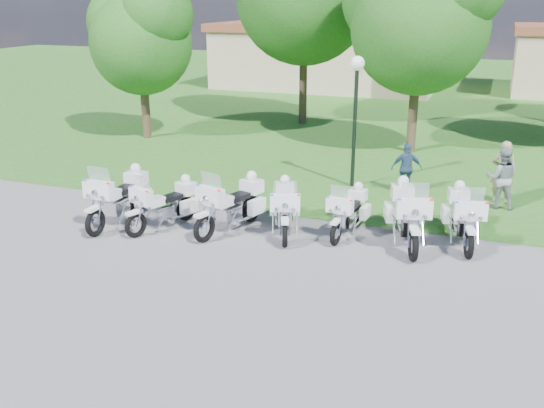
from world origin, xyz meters
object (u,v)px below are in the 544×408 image
(motorcycle_0, at_px, (120,196))
(motorcycle_1, at_px, (165,203))
(bystander_c, at_px, (407,168))
(motorcycle_3, at_px, (285,207))
(motorcycle_5, at_px, (407,214))
(lamp_post, at_px, (356,89))
(motorcycle_2, at_px, (232,203))
(motorcycle_6, at_px, (463,215))
(bystander_a, at_px, (503,172))
(motorcycle_4, at_px, (349,211))
(bystander_b, at_px, (502,178))

(motorcycle_0, xyz_separation_m, motorcycle_1, (1.30, 0.12, -0.08))
(bystander_c, bearing_deg, motorcycle_3, 44.17)
(motorcycle_5, bearing_deg, lamp_post, -78.22)
(motorcycle_0, distance_m, motorcycle_2, 3.06)
(motorcycle_1, bearing_deg, motorcycle_3, -145.75)
(motorcycle_0, relative_size, motorcycle_1, 1.17)
(motorcycle_5, bearing_deg, motorcycle_1, -6.95)
(motorcycle_2, height_order, bystander_c, motorcycle_2)
(motorcycle_6, height_order, bystander_a, bystander_a)
(motorcycle_3, relative_size, motorcycle_4, 1.06)
(motorcycle_4, bearing_deg, motorcycle_6, -165.38)
(motorcycle_4, height_order, bystander_a, bystander_a)
(motorcycle_4, relative_size, motorcycle_5, 0.83)
(motorcycle_0, relative_size, motorcycle_4, 1.21)
(motorcycle_2, xyz_separation_m, motorcycle_4, (2.86, 0.80, -0.11))
(motorcycle_1, bearing_deg, motorcycle_4, -144.46)
(motorcycle_4, distance_m, motorcycle_6, 2.76)
(motorcycle_5, height_order, lamp_post, lamp_post)
(motorcycle_5, relative_size, lamp_post, 0.63)
(motorcycle_0, height_order, motorcycle_2, motorcycle_0)
(motorcycle_2, bearing_deg, motorcycle_3, -149.87)
(motorcycle_4, relative_size, bystander_b, 1.22)
(motorcycle_6, relative_size, bystander_c, 1.53)
(motorcycle_3, xyz_separation_m, bystander_a, (5.14, 4.41, 0.26))
(motorcycle_3, distance_m, bystander_a, 6.77)
(bystander_a, bearing_deg, lamp_post, 6.08)
(motorcycle_3, bearing_deg, bystander_a, -158.56)
(motorcycle_6, xyz_separation_m, bystander_c, (-1.87, 3.46, 0.10))
(bystander_b, distance_m, bystander_c, 2.75)
(motorcycle_2, xyz_separation_m, bystander_c, (3.72, 4.66, 0.07))
(motorcycle_2, relative_size, motorcycle_3, 1.08)
(motorcycle_4, xyz_separation_m, motorcycle_6, (2.73, 0.40, 0.08))
(motorcycle_0, bearing_deg, bystander_a, -149.59)
(lamp_post, bearing_deg, motorcycle_6, -45.29)
(motorcycle_6, bearing_deg, motorcycle_3, -1.46)
(motorcycle_2, bearing_deg, motorcycle_6, -151.04)
(motorcycle_0, bearing_deg, motorcycle_3, -167.51)
(motorcycle_3, bearing_deg, motorcycle_2, -5.94)
(motorcycle_4, distance_m, bystander_b, 4.94)
(lamp_post, relative_size, bystander_c, 2.59)
(motorcycle_3, height_order, motorcycle_4, motorcycle_3)
(motorcycle_5, xyz_separation_m, motorcycle_6, (1.27, 0.52, -0.06))
(motorcycle_2, distance_m, lamp_post, 5.72)
(motorcycle_6, distance_m, bystander_c, 3.94)
(motorcycle_2, height_order, motorcycle_3, motorcycle_2)
(motorcycle_5, bearing_deg, bystander_c, -98.72)
(lamp_post, relative_size, bystander_b, 2.31)
(motorcycle_1, xyz_separation_m, bystander_c, (5.43, 5.08, 0.13))
(motorcycle_6, bearing_deg, bystander_b, -118.77)
(motorcycle_2, xyz_separation_m, lamp_post, (2.02, 4.80, 2.36))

